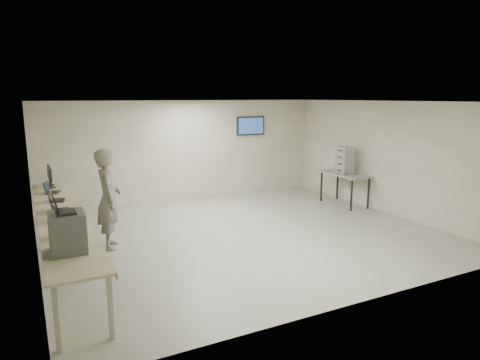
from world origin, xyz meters
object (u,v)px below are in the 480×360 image
workbench (61,218)px  side_table (345,176)px  soldier (109,199)px  equipment_box (67,232)px

workbench → side_table: size_ratio=4.16×
side_table → soldier: bearing=-174.8°
workbench → side_table: bearing=8.2°
soldier → side_table: (6.29, 0.57, -0.17)m
workbench → equipment_box: size_ratio=11.39×
equipment_box → soldier: bearing=69.7°
equipment_box → side_table: equipment_box is taller
equipment_box → workbench: bearing=89.0°
workbench → soldier: soldier is taller
workbench → equipment_box: (-0.06, -2.00, 0.34)m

